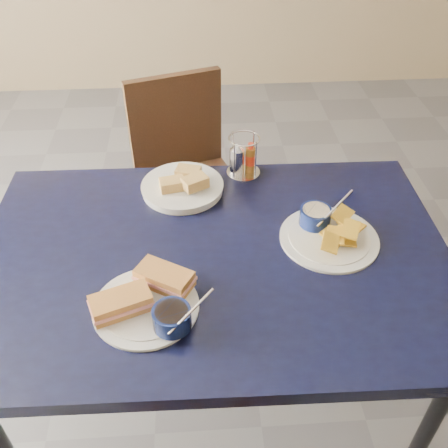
{
  "coord_description": "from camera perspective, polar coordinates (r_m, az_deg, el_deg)",
  "views": [
    {
      "loc": [
        -0.19,
        -1.19,
        1.68
      ],
      "look_at": [
        -0.12,
        -0.16,
        0.82
      ],
      "focal_mm": 40.0,
      "sensor_mm": 36.0,
      "label": 1
    }
  ],
  "objects": [
    {
      "name": "ground",
      "position": [
        2.07,
        3.18,
        -14.46
      ],
      "size": [
        6.0,
        6.0,
        0.0
      ],
      "primitive_type": "plane",
      "color": "#58585E",
      "rests_on": "ground"
    },
    {
      "name": "dining_table",
      "position": [
        1.4,
        -1.12,
        -5.24
      ],
      "size": [
        1.3,
        0.88,
        0.75
      ],
      "color": "black",
      "rests_on": "ground"
    },
    {
      "name": "chair_far",
      "position": [
        2.18,
        -3.91,
        6.91
      ],
      "size": [
        0.5,
        0.5,
        0.86
      ],
      "color": "black",
      "rests_on": "ground"
    },
    {
      "name": "sandwich_plate",
      "position": [
        1.22,
        -8.48,
        -8.65
      ],
      "size": [
        0.3,
        0.26,
        0.12
      ],
      "color": "white",
      "rests_on": "dining_table"
    },
    {
      "name": "plantain_plate",
      "position": [
        1.42,
        11.58,
        -0.7
      ],
      "size": [
        0.28,
        0.28,
        0.12
      ],
      "color": "white",
      "rests_on": "dining_table"
    },
    {
      "name": "bread_basket",
      "position": [
        1.57,
        -4.69,
        4.35
      ],
      "size": [
        0.25,
        0.25,
        0.07
      ],
      "color": "white",
      "rests_on": "dining_table"
    },
    {
      "name": "condiment_caddy",
      "position": [
        1.63,
        2.1,
        7.49
      ],
      "size": [
        0.11,
        0.11,
        0.14
      ],
      "color": "silver",
      "rests_on": "dining_table"
    }
  ]
}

